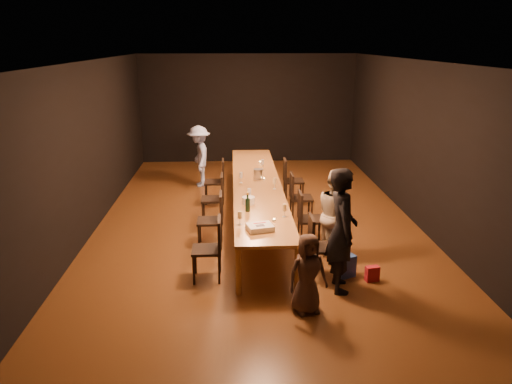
{
  "coord_description": "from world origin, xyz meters",
  "views": [
    {
      "loc": [
        -0.47,
        -9.04,
        3.34
      ],
      "look_at": [
        -0.09,
        -1.38,
        1.0
      ],
      "focal_mm": 35.0,
      "sensor_mm": 36.0,
      "label": 1
    }
  ],
  "objects_px": {
    "chair_left_0": "(207,249)",
    "woman_tan": "(336,215)",
    "plate_stack": "(248,200)",
    "ice_bucket": "(258,174)",
    "chair_right_1": "(311,219)",
    "chair_right_2": "(301,197)",
    "man_blue": "(199,156)",
    "woman_birthday": "(342,230)",
    "champagne_bottle": "(248,202)",
    "chair_left_2": "(212,198)",
    "chair_left_3": "(214,181)",
    "chair_right_0": "(324,247)",
    "chair_right_3": "(294,180)",
    "birthday_cake": "(260,227)",
    "table": "(257,186)",
    "child": "(308,274)",
    "chair_left_1": "(210,220)"
  },
  "relations": [
    {
      "from": "chair_left_3",
      "to": "ice_bucket",
      "type": "bearing_deg",
      "value": -134.93
    },
    {
      "from": "chair_left_0",
      "to": "man_blue",
      "type": "height_order",
      "value": "man_blue"
    },
    {
      "from": "chair_left_3",
      "to": "plate_stack",
      "type": "height_order",
      "value": "chair_left_3"
    },
    {
      "from": "chair_left_0",
      "to": "woman_tan",
      "type": "distance_m",
      "value": 2.11
    },
    {
      "from": "chair_right_2",
      "to": "woman_tan",
      "type": "distance_m",
      "value": 1.82
    },
    {
      "from": "chair_right_0",
      "to": "man_blue",
      "type": "xyz_separation_m",
      "value": [
        -2.09,
        4.89,
        0.26
      ]
    },
    {
      "from": "chair_right_2",
      "to": "plate_stack",
      "type": "bearing_deg",
      "value": -40.71
    },
    {
      "from": "chair_right_1",
      "to": "woman_birthday",
      "type": "bearing_deg",
      "value": 5.75
    },
    {
      "from": "chair_right_0",
      "to": "birthday_cake",
      "type": "relative_size",
      "value": 2.24
    },
    {
      "from": "birthday_cake",
      "to": "champagne_bottle",
      "type": "bearing_deg",
      "value": 85.49
    },
    {
      "from": "chair_right_2",
      "to": "birthday_cake",
      "type": "relative_size",
      "value": 2.24
    },
    {
      "from": "table",
      "to": "chair_right_2",
      "type": "relative_size",
      "value": 6.45
    },
    {
      "from": "chair_right_1",
      "to": "chair_left_1",
      "type": "distance_m",
      "value": 1.7
    },
    {
      "from": "chair_left_0",
      "to": "woman_tan",
      "type": "height_order",
      "value": "woman_tan"
    },
    {
      "from": "child",
      "to": "champagne_bottle",
      "type": "relative_size",
      "value": 3.36
    },
    {
      "from": "chair_left_2",
      "to": "chair_left_3",
      "type": "distance_m",
      "value": 1.2
    },
    {
      "from": "chair_right_1",
      "to": "woman_tan",
      "type": "height_order",
      "value": "woman_tan"
    },
    {
      "from": "champagne_bottle",
      "to": "table",
      "type": "bearing_deg",
      "value": 81.82
    },
    {
      "from": "chair_left_3",
      "to": "man_blue",
      "type": "bearing_deg",
      "value": 16.76
    },
    {
      "from": "chair_right_3",
      "to": "plate_stack",
      "type": "height_order",
      "value": "chair_right_3"
    },
    {
      "from": "chair_left_2",
      "to": "man_blue",
      "type": "bearing_deg",
      "value": 8.87
    },
    {
      "from": "chair_left_3",
      "to": "woman_tan",
      "type": "height_order",
      "value": "woman_tan"
    },
    {
      "from": "chair_right_0",
      "to": "chair_left_3",
      "type": "height_order",
      "value": "same"
    },
    {
      "from": "ice_bucket",
      "to": "chair_left_0",
      "type": "bearing_deg",
      "value": -108.09
    },
    {
      "from": "champagne_bottle",
      "to": "chair_right_0",
      "type": "bearing_deg",
      "value": -36.85
    },
    {
      "from": "chair_right_1",
      "to": "champagne_bottle",
      "type": "height_order",
      "value": "champagne_bottle"
    },
    {
      "from": "man_blue",
      "to": "plate_stack",
      "type": "height_order",
      "value": "man_blue"
    },
    {
      "from": "plate_stack",
      "to": "ice_bucket",
      "type": "relative_size",
      "value": 1.08
    },
    {
      "from": "chair_right_0",
      "to": "child",
      "type": "distance_m",
      "value": 1.06
    },
    {
      "from": "chair_right_0",
      "to": "chair_right_2",
      "type": "height_order",
      "value": "same"
    },
    {
      "from": "chair_right_1",
      "to": "woman_birthday",
      "type": "relative_size",
      "value": 0.53
    },
    {
      "from": "woman_birthday",
      "to": "woman_tan",
      "type": "bearing_deg",
      "value": -6.37
    },
    {
      "from": "ice_bucket",
      "to": "plate_stack",
      "type": "bearing_deg",
      "value": -98.87
    },
    {
      "from": "plate_stack",
      "to": "chair_right_2",
      "type": "bearing_deg",
      "value": 49.29
    },
    {
      "from": "chair_right_3",
      "to": "chair_right_0",
      "type": "bearing_deg",
      "value": -0.0
    },
    {
      "from": "chair_left_3",
      "to": "champagne_bottle",
      "type": "xyz_separation_m",
      "value": [
        0.62,
        -2.79,
        0.44
      ]
    },
    {
      "from": "woman_tan",
      "to": "ice_bucket",
      "type": "bearing_deg",
      "value": 20.79
    },
    {
      "from": "chair_right_1",
      "to": "chair_right_2",
      "type": "bearing_deg",
      "value": 180.0
    },
    {
      "from": "woman_birthday",
      "to": "ice_bucket",
      "type": "distance_m",
      "value": 3.26
    },
    {
      "from": "child",
      "to": "birthday_cake",
      "type": "height_order",
      "value": "child"
    },
    {
      "from": "table",
      "to": "chair_right_1",
      "type": "distance_m",
      "value": 1.49
    },
    {
      "from": "chair_right_3",
      "to": "birthday_cake",
      "type": "height_order",
      "value": "chair_right_3"
    },
    {
      "from": "chair_left_1",
      "to": "table",
      "type": "bearing_deg",
      "value": -35.31
    },
    {
      "from": "child",
      "to": "chair_right_3",
      "type": "bearing_deg",
      "value": 70.28
    },
    {
      "from": "woman_birthday",
      "to": "plate_stack",
      "type": "height_order",
      "value": "woman_birthday"
    },
    {
      "from": "chair_left_1",
      "to": "chair_left_3",
      "type": "height_order",
      "value": "same"
    },
    {
      "from": "plate_stack",
      "to": "man_blue",
      "type": "bearing_deg",
      "value": 105.57
    },
    {
      "from": "man_blue",
      "to": "chair_left_0",
      "type": "bearing_deg",
      "value": -4.79
    },
    {
      "from": "table",
      "to": "man_blue",
      "type": "xyz_separation_m",
      "value": [
        -1.24,
        2.49,
        0.02
      ]
    },
    {
      "from": "woman_birthday",
      "to": "child",
      "type": "bearing_deg",
      "value": 138.57
    }
  ]
}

